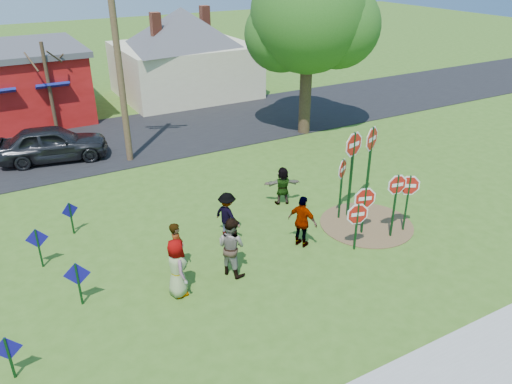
{
  "coord_description": "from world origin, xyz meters",
  "views": [
    {
      "loc": [
        -6.18,
        -12.25,
        8.64
      ],
      "look_at": [
        1.22,
        0.99,
        1.19
      ],
      "focal_mm": 35.0,
      "sensor_mm": 36.0,
      "label": 1
    }
  ],
  "objects_px": {
    "stop_sign_b": "(353,153)",
    "leafy_tree": "(311,21)",
    "person_b": "(177,248)",
    "suv": "(53,143)",
    "stop_sign_c": "(396,192)",
    "stop_sign_d": "(371,146)",
    "utility_pole": "(118,53)",
    "person_a": "(177,268)",
    "stop_sign_a": "(357,217)"
  },
  "relations": [
    {
      "from": "stop_sign_b",
      "to": "suv",
      "type": "bearing_deg",
      "value": 114.47
    },
    {
      "from": "stop_sign_b",
      "to": "person_a",
      "type": "xyz_separation_m",
      "value": [
        -6.9,
        -1.25,
        -1.55
      ]
    },
    {
      "from": "person_a",
      "to": "leafy_tree",
      "type": "xyz_separation_m",
      "value": [
        10.73,
        9.47,
        4.67
      ]
    },
    {
      "from": "suv",
      "to": "utility_pole",
      "type": "bearing_deg",
      "value": -107.79
    },
    {
      "from": "stop_sign_b",
      "to": "suv",
      "type": "distance_m",
      "value": 13.44
    },
    {
      "from": "stop_sign_a",
      "to": "suv",
      "type": "xyz_separation_m",
      "value": [
        -7.02,
        12.36,
        -0.33
      ]
    },
    {
      "from": "stop_sign_b",
      "to": "utility_pole",
      "type": "relative_size",
      "value": 0.37
    },
    {
      "from": "person_b",
      "to": "stop_sign_d",
      "type": "bearing_deg",
      "value": -60.52
    },
    {
      "from": "stop_sign_a",
      "to": "stop_sign_b",
      "type": "relative_size",
      "value": 0.53
    },
    {
      "from": "utility_pole",
      "to": "leafy_tree",
      "type": "bearing_deg",
      "value": -4.38
    },
    {
      "from": "leafy_tree",
      "to": "stop_sign_b",
      "type": "bearing_deg",
      "value": -115.0
    },
    {
      "from": "person_b",
      "to": "person_a",
      "type": "bearing_deg",
      "value": -177.22
    },
    {
      "from": "stop_sign_c",
      "to": "suv",
      "type": "xyz_separation_m",
      "value": [
        -8.57,
        12.33,
        -0.83
      ]
    },
    {
      "from": "stop_sign_a",
      "to": "person_b",
      "type": "height_order",
      "value": "stop_sign_a"
    },
    {
      "from": "stop_sign_d",
      "to": "utility_pole",
      "type": "xyz_separation_m",
      "value": [
        -6.45,
        8.49,
        2.45
      ]
    },
    {
      "from": "stop_sign_c",
      "to": "stop_sign_b",
      "type": "bearing_deg",
      "value": 111.38
    },
    {
      "from": "stop_sign_c",
      "to": "utility_pole",
      "type": "relative_size",
      "value": 0.26
    },
    {
      "from": "utility_pole",
      "to": "leafy_tree",
      "type": "relative_size",
      "value": 1.05
    },
    {
      "from": "stop_sign_c",
      "to": "leafy_tree",
      "type": "xyz_separation_m",
      "value": [
        3.48,
        10.04,
        3.87
      ]
    },
    {
      "from": "person_a",
      "to": "person_b",
      "type": "height_order",
      "value": "person_a"
    },
    {
      "from": "person_a",
      "to": "stop_sign_c",
      "type": "bearing_deg",
      "value": -93.07
    },
    {
      "from": "stop_sign_a",
      "to": "person_a",
      "type": "bearing_deg",
      "value": -171.08
    },
    {
      "from": "utility_pole",
      "to": "suv",
      "type": "bearing_deg",
      "value": 151.52
    },
    {
      "from": "person_b",
      "to": "stop_sign_a",
      "type": "bearing_deg",
      "value": -82.21
    },
    {
      "from": "person_b",
      "to": "stop_sign_c",
      "type": "bearing_deg",
      "value": -78.42
    },
    {
      "from": "person_b",
      "to": "suv",
      "type": "relative_size",
      "value": 0.35
    },
    {
      "from": "stop_sign_a",
      "to": "stop_sign_b",
      "type": "bearing_deg",
      "value": 71.81
    },
    {
      "from": "stop_sign_b",
      "to": "utility_pole",
      "type": "distance_m",
      "value": 10.62
    },
    {
      "from": "stop_sign_b",
      "to": "leafy_tree",
      "type": "bearing_deg",
      "value": 51.48
    },
    {
      "from": "person_a",
      "to": "person_b",
      "type": "bearing_deg",
      "value": -20.31
    },
    {
      "from": "stop_sign_b",
      "to": "utility_pole",
      "type": "height_order",
      "value": "utility_pole"
    },
    {
      "from": "stop_sign_d",
      "to": "suv",
      "type": "bearing_deg",
      "value": 109.05
    },
    {
      "from": "utility_pole",
      "to": "stop_sign_c",
      "type": "bearing_deg",
      "value": -62.35
    },
    {
      "from": "stop_sign_d",
      "to": "utility_pole",
      "type": "bearing_deg",
      "value": 103.3
    },
    {
      "from": "person_b",
      "to": "suv",
      "type": "height_order",
      "value": "same"
    },
    {
      "from": "suv",
      "to": "leafy_tree",
      "type": "bearing_deg",
      "value": -90.1
    },
    {
      "from": "person_a",
      "to": "stop_sign_b",
      "type": "bearing_deg",
      "value": -78.36
    },
    {
      "from": "stop_sign_a",
      "to": "stop_sign_d",
      "type": "xyz_separation_m",
      "value": [
        2.37,
        2.27,
        1.14
      ]
    },
    {
      "from": "stop_sign_a",
      "to": "leafy_tree",
      "type": "relative_size",
      "value": 0.2
    },
    {
      "from": "stop_sign_d",
      "to": "suv",
      "type": "relative_size",
      "value": 0.68
    },
    {
      "from": "person_a",
      "to": "stop_sign_a",
      "type": "bearing_deg",
      "value": -94.49
    },
    {
      "from": "stop_sign_b",
      "to": "stop_sign_c",
      "type": "xyz_separation_m",
      "value": [
        0.36,
        -1.81,
        -0.75
      ]
    },
    {
      "from": "suv",
      "to": "person_a",
      "type": "bearing_deg",
      "value": -162.94
    },
    {
      "from": "stop_sign_d",
      "to": "person_b",
      "type": "height_order",
      "value": "stop_sign_d"
    },
    {
      "from": "person_a",
      "to": "person_b",
      "type": "relative_size",
      "value": 1.06
    },
    {
      "from": "stop_sign_c",
      "to": "suv",
      "type": "distance_m",
      "value": 15.04
    },
    {
      "from": "stop_sign_a",
      "to": "stop_sign_c",
      "type": "relative_size",
      "value": 0.74
    },
    {
      "from": "stop_sign_c",
      "to": "leafy_tree",
      "type": "distance_m",
      "value": 11.3
    },
    {
      "from": "stop_sign_a",
      "to": "utility_pole",
      "type": "xyz_separation_m",
      "value": [
        -4.08,
        10.76,
        3.6
      ]
    },
    {
      "from": "stop_sign_b",
      "to": "suv",
      "type": "xyz_separation_m",
      "value": [
        -8.21,
        10.52,
        -1.58
      ]
    }
  ]
}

